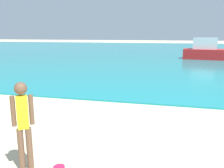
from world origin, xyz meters
TOP-DOWN VIEW (x-y plane):
  - water at (0.00, 40.72)m, footprint 160.00×60.00m
  - person_standing at (-1.21, 5.88)m, footprint 0.35×0.25m
  - frisbee at (-0.65, 6.08)m, footprint 0.23×0.23m
  - boat_near at (5.50, 27.69)m, footprint 6.46×2.93m

SIDE VIEW (x-z plane):
  - frisbee at x=-0.65m, z-range 0.00..0.03m
  - water at x=0.00m, z-range 0.00..0.06m
  - boat_near at x=5.50m, z-range -0.27..1.85m
  - person_standing at x=-1.21m, z-range 0.12..1.83m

